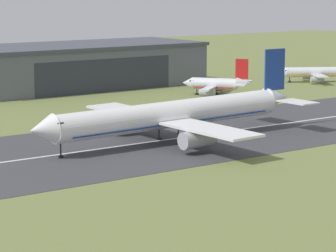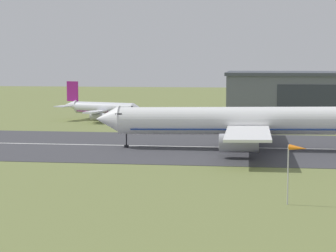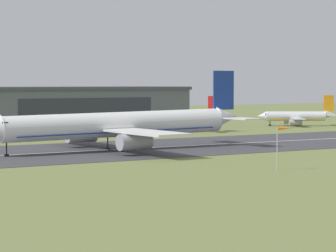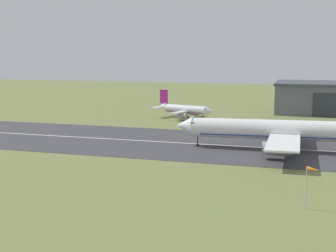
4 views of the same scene
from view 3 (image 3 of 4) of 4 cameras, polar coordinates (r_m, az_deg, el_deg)
The scene contains 8 objects.
ground_plane at distance 97.55m, azimuth 7.92°, elevation -4.58°, with size 605.82×605.82×0.00m, color olive.
runway_strip at distance 149.72m, azimuth -7.47°, elevation -1.88°, with size 365.82×40.78×0.06m, color #3D3D42.
runway_centreline at distance 149.72m, azimuth -7.47°, elevation -1.87°, with size 329.24×0.70×0.01m, color silver.
hangar_building at distance 233.89m, azimuth -7.31°, elevation 1.37°, with size 69.00×29.09×11.86m.
airplane_landing at distance 152.21m, azimuth -3.57°, elevation 0.05°, with size 56.98×43.80×15.51m.
airplane_parked_west at distance 242.15m, azimuth 9.20°, elevation 0.68°, with size 23.81×20.01×9.25m.
airplane_parked_centre at distance 212.50m, azimuth 1.58°, elevation 0.39°, with size 18.89×18.24×9.52m.
windsock_pole at distance 119.24m, azimuth 8.32°, elevation -0.37°, with size 2.07×1.63×6.58m.
Camera 3 is at (-62.36, -12.27, 13.02)m, focal length 85.00 mm.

